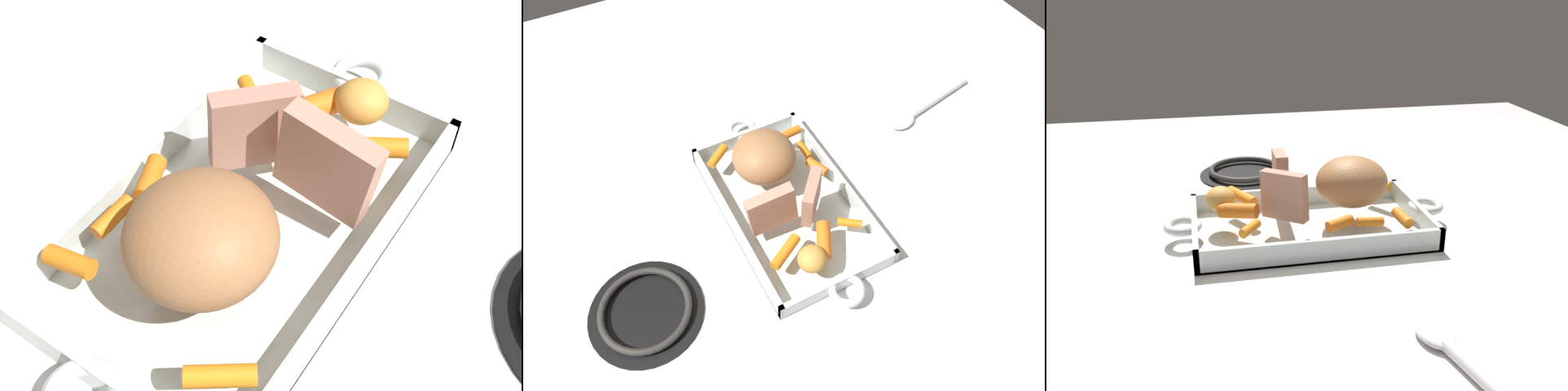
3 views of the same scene
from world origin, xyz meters
The scene contains 15 objects.
ground_plane centered at (0.00, 0.00, 0.00)m, with size 1.65×1.65×0.00m, color white.
roasting_dish centered at (0.00, 0.00, 0.01)m, with size 0.46×0.22×0.04m.
pork_roast centered at (0.07, 0.01, 0.08)m, with size 0.12×0.12×0.08m, color #A36D43.
roast_slice_thin centered at (-0.04, 0.05, 0.08)m, with size 0.02×0.08×0.08m, color tan.
roast_slice_outer centered at (-0.04, -0.02, 0.07)m, with size 0.02×0.08×0.08m, color tan.
baby_carrot_northeast centered at (-0.11, -0.01, 0.05)m, with size 0.02×0.02×0.06m, color orange.
baby_carrot_northwest centered at (-0.10, 0.06, 0.05)m, with size 0.02×0.02×0.07m, color orange.
baby_carrot_center_left centered at (0.03, -0.08, 0.05)m, with size 0.02×0.02×0.04m, color orange.
baby_carrot_long centered at (-0.10, -0.07, 0.04)m, with size 0.01×0.01×0.04m, color orange.
baby_carrot_center_right centered at (0.08, -0.08, 0.04)m, with size 0.01×0.01×0.04m, color orange.
baby_carrot_southwest centered at (0.13, -0.07, 0.05)m, with size 0.02×0.02×0.04m, color orange.
baby_carrot_southeast centered at (0.14, 0.08, 0.05)m, with size 0.02×0.02×0.05m, color orange.
potato_corner centered at (-0.14, 0.03, 0.06)m, with size 0.05×0.05×0.04m, color gold.
stove_burner_rear centered at (-0.08, 0.30, 0.01)m, with size 0.19×0.19×0.02m.
serving_spoon centered at (0.10, -0.38, 0.01)m, with size 0.08×0.24×0.02m.
Camera 2 is at (-0.47, 0.25, 0.75)m, focal length 34.41 mm.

